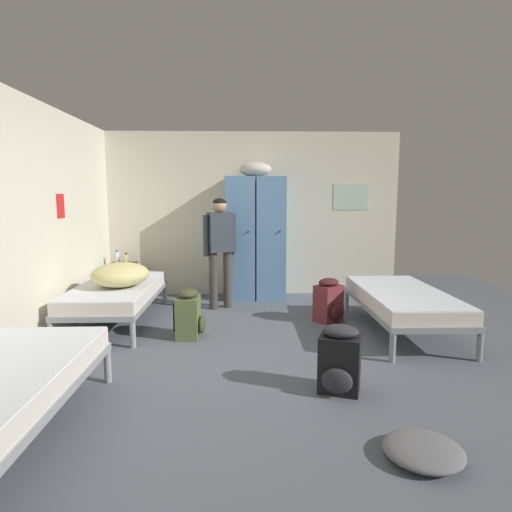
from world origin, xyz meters
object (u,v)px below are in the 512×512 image
object	(u,v)px
bed_right	(402,300)
backpack_black	(339,361)
locker_bank	(255,235)
person_traveler	(220,243)
clothes_pile_grey	(423,450)
bed_left_rear	(117,292)
backpack_maroon	(329,301)
backpack_olive	(189,315)
shelf_unit	(123,277)
water_bottle	(117,257)
bedding_heap	(120,274)
lotion_bottle	(126,259)

from	to	relation	value
bed_right	backpack_black	distance (m)	1.86
locker_bank	backpack_black	bearing A→B (deg)	-79.83
person_traveler	clothes_pile_grey	world-z (taller)	person_traveler
bed_right	bed_left_rear	distance (m)	3.43
backpack_maroon	backpack_olive	world-z (taller)	same
clothes_pile_grey	backpack_black	bearing A→B (deg)	108.90
shelf_unit	bed_left_rear	world-z (taller)	shelf_unit
locker_bank	backpack_black	xyz separation A→B (m)	(0.58, -3.26, -0.71)
bed_left_rear	person_traveler	distance (m)	1.52
person_traveler	backpack_black	xyz separation A→B (m)	(1.09, -2.66, -0.67)
backpack_olive	water_bottle	bearing A→B (deg)	125.71
shelf_unit	person_traveler	distance (m)	1.68
shelf_unit	person_traveler	bearing A→B (deg)	-18.83
backpack_olive	locker_bank	bearing A→B (deg)	67.18
bed_left_rear	person_traveler	bearing A→B (deg)	28.38
locker_bank	bed_right	bearing A→B (deg)	-46.45
bedding_heap	lotion_bottle	distance (m)	1.30
bedding_heap	backpack_black	size ratio (longest dim) A/B	1.36
bedding_heap	person_traveler	distance (m)	1.44
backpack_maroon	clothes_pile_grey	distance (m)	2.87
person_traveler	bed_right	bearing A→B (deg)	-27.79
lotion_bottle	backpack_maroon	distance (m)	3.08
bed_left_rear	bedding_heap	bearing A→B (deg)	-55.80
shelf_unit	person_traveler	size ratio (longest dim) A/B	0.37
backpack_maroon	shelf_unit	bearing A→B (deg)	157.23
bedding_heap	person_traveler	bearing A→B (deg)	34.88
locker_bank	backpack_maroon	size ratio (longest dim) A/B	3.76
bed_left_rear	water_bottle	size ratio (longest dim) A/B	9.85
backpack_black	water_bottle	bearing A→B (deg)	129.88
water_bottle	backpack_olive	size ratio (longest dim) A/B	0.35
shelf_unit	lotion_bottle	size ratio (longest dim) A/B	3.66
bed_right	clothes_pile_grey	xyz separation A→B (m)	(-0.75, -2.43, -0.33)
bedding_heap	backpack_black	bearing A→B (deg)	-39.57
bed_right	water_bottle	world-z (taller)	water_bottle
backpack_black	backpack_olive	xyz separation A→B (m)	(-1.37, 1.39, 0.00)
lotion_bottle	clothes_pile_grey	bearing A→B (deg)	-55.00
locker_bank	backpack_maroon	xyz separation A→B (m)	(0.89, -1.30, -0.71)
water_bottle	lotion_bottle	xyz separation A→B (m)	(0.15, -0.06, -0.02)
backpack_black	lotion_bottle	bearing A→B (deg)	128.79
bedding_heap	shelf_unit	bearing A→B (deg)	104.50
locker_bank	bed_right	size ratio (longest dim) A/B	1.09
water_bottle	bed_right	bearing A→B (deg)	-24.06
person_traveler	lotion_bottle	distance (m)	1.53
water_bottle	bed_left_rear	bearing A→B (deg)	-74.65
backpack_black	backpack_olive	size ratio (longest dim) A/B	1.00
bed_left_rear	backpack_black	size ratio (longest dim) A/B	3.45
lotion_bottle	clothes_pile_grey	world-z (taller)	lotion_bottle
bed_left_rear	water_bottle	bearing A→B (deg)	105.35
bed_left_rear	backpack_maroon	xyz separation A→B (m)	(2.64, -0.03, -0.12)
backpack_maroon	clothes_pile_grey	bearing A→B (deg)	-89.85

